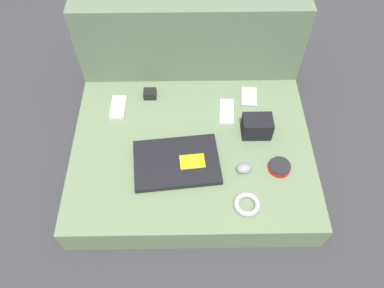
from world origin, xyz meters
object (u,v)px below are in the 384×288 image
Objects in this scene: phone_silver at (227,111)px; phone_black at (249,97)px; laptop at (177,162)px; computer_mouse at (244,168)px; phone_small at (118,107)px; charger_brick at (150,94)px; camera_pouch at (257,126)px; speaker_puck at (279,167)px.

phone_black is (0.10, 0.08, 0.00)m from phone_silver.
laptop is 4.93× the size of computer_mouse.
phone_black is 0.54m from phone_small.
computer_mouse is at bearing -92.93° from phone_black.
phone_black is at bearing 42.69° from phone_silver.
phone_black is 2.06× the size of charger_brick.
computer_mouse is (0.24, -0.03, 0.00)m from laptop.
phone_black reaches higher than phone_silver.
computer_mouse is 1.26× the size of charger_brick.
phone_silver is 1.11× the size of phone_small.
camera_pouch is at bearing 55.53° from computer_mouse.
phone_black is at bearing 6.54° from phone_small.
camera_pouch is at bearing -40.56° from phone_silver.
phone_small is (-0.44, 0.03, 0.00)m from phone_silver.
laptop reaches higher than phone_small.
laptop is at bearing 158.38° from computer_mouse.
camera_pouch is at bearing 112.30° from speaker_puck.
charger_brick is (-0.36, 0.36, 0.00)m from computer_mouse.
phone_silver is 0.44m from phone_small.
phone_silver is at bearing 84.54° from computer_mouse.
speaker_puck is 0.72× the size of camera_pouch.
phone_black is at bearing 102.12° from speaker_puck.
computer_mouse is 0.82× the size of speaker_puck.
phone_silver is 0.15m from camera_pouch.
computer_mouse is 0.56× the size of phone_small.
laptop is 0.37m from speaker_puck.
phone_black is at bearing 66.78° from computer_mouse.
phone_black is 0.92× the size of phone_small.
phone_silver is 2.48× the size of charger_brick.
phone_silver is at bearing 122.50° from speaker_puck.
laptop is 0.35m from charger_brick.
phone_silver is 0.33m from charger_brick.
computer_mouse is at bearing -110.07° from camera_pouch.
charger_brick is at bearing 103.05° from laptop.
phone_small is at bearing 166.16° from camera_pouch.
phone_small is 1.06× the size of camera_pouch.
speaker_puck is at bearing -36.54° from charger_brick.
camera_pouch reaches higher than computer_mouse.
laptop is 2.94× the size of camera_pouch.
speaker_puck is 0.74× the size of phone_black.
phone_small is 0.56m from camera_pouch.
camera_pouch is at bearing -81.86° from phone_black.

